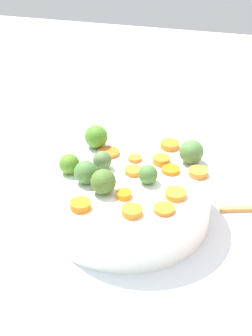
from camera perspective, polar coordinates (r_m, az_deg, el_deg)
name	(u,v)px	position (r m, az deg, el deg)	size (l,w,h in m)	color
tabletop	(120,220)	(0.91, -0.69, -6.04)	(2.40, 2.40, 0.02)	white
serving_bowl_carrots	(126,196)	(0.87, 0.00, -3.26)	(0.30, 0.30, 0.10)	white
carrot_slice_0	(124,194)	(0.78, -0.25, -3.07)	(0.03, 0.03, 0.01)	orange
carrot_slice_1	(133,171)	(0.84, 0.80, -0.40)	(0.03, 0.03, 0.01)	orange
carrot_slice_2	(198,172)	(0.85, 8.33, -0.50)	(0.03, 0.03, 0.01)	orange
carrot_slice_3	(164,209)	(0.76, 4.41, -4.74)	(0.03, 0.03, 0.01)	orange
carrot_slice_4	(171,170)	(0.85, 5.16, -0.21)	(0.03, 0.03, 0.01)	orange
carrot_slice_5	(80,205)	(0.76, -5.28, -4.28)	(0.03, 0.03, 0.01)	orange
carrot_slice_6	(161,160)	(0.87, 4.10, 0.92)	(0.03, 0.03, 0.01)	orange
carrot_slice_7	(176,194)	(0.79, 5.73, -2.99)	(0.03, 0.03, 0.01)	orange
carrot_slice_8	(170,145)	(0.92, 5.08, 2.66)	(0.04, 0.04, 0.01)	orange
carrot_slice_9	(135,158)	(0.88, 1.03, 1.11)	(0.02, 0.02, 0.01)	orange
carrot_slice_10	(132,211)	(0.75, 0.69, -5.00)	(0.03, 0.03, 0.01)	orange
carrot_slice_11	(109,153)	(0.90, -2.02, 1.80)	(0.04, 0.04, 0.01)	orange
brussels_sprout_0	(103,182)	(0.79, -2.64, -1.58)	(0.04, 0.04, 0.04)	#4C6D2B
brussels_sprout_1	(103,159)	(0.85, -2.65, 1.05)	(0.03, 0.03, 0.03)	#537240
brussels_sprout_2	(148,174)	(0.81, 2.55, -0.74)	(0.03, 0.03, 0.03)	#497B38
brussels_sprout_3	(69,164)	(0.84, -6.56, 0.49)	(0.04, 0.04, 0.04)	#528325
brussels_sprout_4	(86,172)	(0.81, -4.66, -0.49)	(0.04, 0.04, 0.04)	#497637
brussels_sprout_5	(96,137)	(0.91, -3.46, 3.63)	(0.04, 0.04, 0.04)	#4C8426
brussels_sprout_6	(191,152)	(0.87, 7.55, 1.87)	(0.04, 0.04, 0.04)	#518140
dish_towel	(85,128)	(1.20, -4.71, 4.60)	(0.18, 0.14, 0.01)	beige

